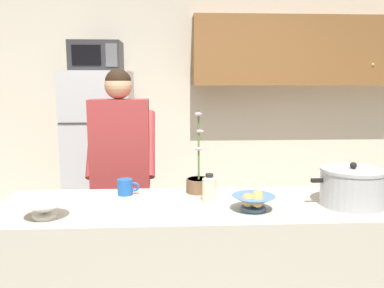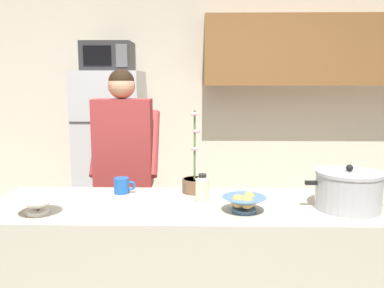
# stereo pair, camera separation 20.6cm
# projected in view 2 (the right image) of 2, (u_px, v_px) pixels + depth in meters

# --- Properties ---
(back_wall_unit) EXTENTS (6.00, 0.48, 2.60)m
(back_wall_unit) POSITION_uv_depth(u_px,v_px,m) (219.00, 96.00, 4.34)
(back_wall_unit) COLOR beige
(back_wall_unit) RESTS_ON ground
(kitchen_island) EXTENTS (2.20, 0.68, 0.92)m
(kitchen_island) POSITION_uv_depth(u_px,v_px,m) (190.00, 282.00, 2.28)
(kitchen_island) COLOR #BCB7A8
(kitchen_island) RESTS_ON ground
(refrigerator) EXTENTS (0.64, 0.68, 1.69)m
(refrigerator) POSITION_uv_depth(u_px,v_px,m) (112.00, 155.00, 4.06)
(refrigerator) COLOR #B7BABF
(refrigerator) RESTS_ON ground
(microwave) EXTENTS (0.48, 0.37, 0.28)m
(microwave) POSITION_uv_depth(u_px,v_px,m) (108.00, 57.00, 3.89)
(microwave) COLOR #2D2D30
(microwave) RESTS_ON refrigerator
(person_near_pot) EXTENTS (0.51, 0.42, 1.68)m
(person_near_pot) POSITION_uv_depth(u_px,v_px,m) (124.00, 154.00, 2.97)
(person_near_pot) COLOR #726656
(person_near_pot) RESTS_ON ground
(cooking_pot) EXTENTS (0.46, 0.35, 0.24)m
(cooking_pot) POSITION_uv_depth(u_px,v_px,m) (348.00, 190.00, 2.11)
(cooking_pot) COLOR #ADAFB5
(cooking_pot) RESTS_ON kitchen_island
(coffee_mug) EXTENTS (0.13, 0.09, 0.10)m
(coffee_mug) POSITION_uv_depth(u_px,v_px,m) (122.00, 186.00, 2.41)
(coffee_mug) COLOR #1E59B2
(coffee_mug) RESTS_ON kitchen_island
(bread_bowl) EXTENTS (0.23, 0.23, 0.10)m
(bread_bowl) POSITION_uv_depth(u_px,v_px,m) (244.00, 203.00, 2.06)
(bread_bowl) COLOR #4C7299
(bread_bowl) RESTS_ON kitchen_island
(empty_bowl) EXTENTS (0.22, 0.22, 0.08)m
(empty_bowl) POSITION_uv_depth(u_px,v_px,m) (37.00, 205.00, 2.04)
(empty_bowl) COLOR white
(empty_bowl) RESTS_ON kitchen_island
(bottle_near_edge) EXTENTS (0.08, 0.08, 0.16)m
(bottle_near_edge) POSITION_uv_depth(u_px,v_px,m) (202.00, 188.00, 2.24)
(bottle_near_edge) COLOR beige
(bottle_near_edge) RESTS_ON kitchen_island
(potted_orchid) EXTENTS (0.15, 0.15, 0.50)m
(potted_orchid) POSITION_uv_depth(u_px,v_px,m) (195.00, 182.00, 2.43)
(potted_orchid) COLOR brown
(potted_orchid) RESTS_ON kitchen_island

